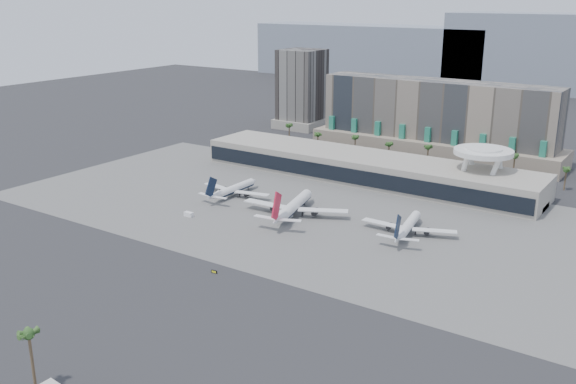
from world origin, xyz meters
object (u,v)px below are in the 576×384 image
Objects in this scene: service_vehicle_a at (189,214)px; airliner_right at (408,226)px; taxiway_sign at (214,272)px; airliner_centre at (294,206)px; airliner_left at (234,189)px; service_vehicle_b at (288,215)px.

airliner_right is at bearing 21.45° from service_vehicle_a.
taxiway_sign is at bearing -129.05° from airliner_right.
airliner_right is (47.50, 6.23, -0.76)m from airliner_centre.
airliner_left is at bearing 94.78° from service_vehicle_a.
airliner_right reaches higher than taxiway_sign.
airliner_right is 49.28m from service_vehicle_b.
airliner_right is at bearing -1.35° from airliner_left.
service_vehicle_b is at bearing -179.98° from airliner_right.
service_vehicle_a is (-34.80, -25.01, -3.11)m from airliner_centre.
airliner_centre is at bearing 79.75° from service_vehicle_b.
airliner_right is 88.07m from service_vehicle_a.
taxiway_sign is (10.86, -59.33, -0.44)m from service_vehicle_b.
airliner_centre reaches higher than taxiway_sign.
airliner_centre reaches higher than service_vehicle_b.
taxiway_sign is (47.04, -68.93, -2.70)m from airliner_left.
service_vehicle_a reaches higher than service_vehicle_b.
service_vehicle_a is at bearing -135.24° from service_vehicle_b.
service_vehicle_b is 60.32m from taxiway_sign.
airliner_right is 9.78× the size of service_vehicle_a.
airliner_centre is 20.57× the size of taxiway_sign.
airliner_centre is 62.65m from taxiway_sign.
service_vehicle_a is 1.06× the size of service_vehicle_b.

